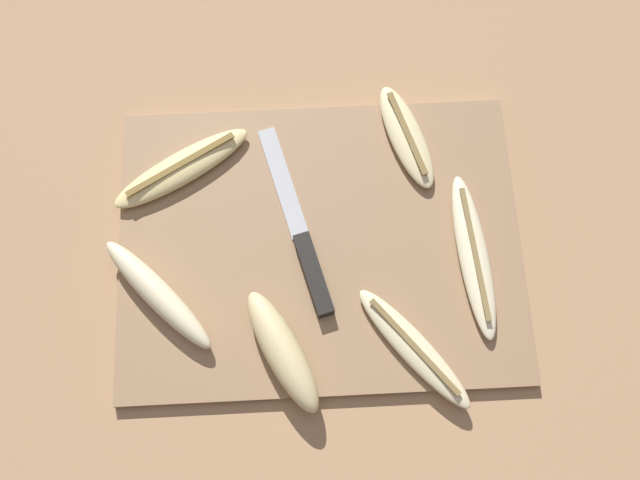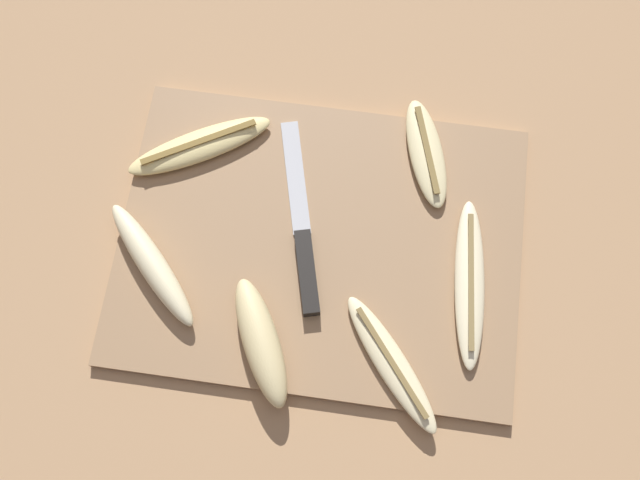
{
  "view_description": "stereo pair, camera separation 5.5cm",
  "coord_description": "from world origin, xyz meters",
  "px_view_note": "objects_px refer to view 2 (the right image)",
  "views": [
    {
      "loc": [
        -0.01,
        -0.29,
        0.87
      ],
      "look_at": [
        0.0,
        0.0,
        0.02
      ],
      "focal_mm": 42.0,
      "sensor_mm": 36.0,
      "label": 1
    },
    {
      "loc": [
        0.04,
        -0.29,
        0.87
      ],
      "look_at": [
        0.0,
        0.0,
        0.02
      ],
      "focal_mm": 42.0,
      "sensor_mm": 36.0,
      "label": 2
    }
  ],
  "objects_px": {
    "banana_soft_right": "(426,153)",
    "knife": "(304,251)",
    "banana_cream_curved": "(391,363)",
    "banana_golden_short": "(200,146)",
    "banana_pale_long": "(152,264)",
    "banana_mellow_near": "(261,342)",
    "banana_bright_far": "(469,283)"
  },
  "relations": [
    {
      "from": "banana_cream_curved",
      "to": "banana_bright_far",
      "type": "height_order",
      "value": "banana_bright_far"
    },
    {
      "from": "banana_cream_curved",
      "to": "banana_bright_far",
      "type": "distance_m",
      "value": 0.13
    },
    {
      "from": "banana_pale_long",
      "to": "banana_mellow_near",
      "type": "distance_m",
      "value": 0.16
    },
    {
      "from": "banana_pale_long",
      "to": "banana_golden_short",
      "type": "bearing_deg",
      "value": 81.11
    },
    {
      "from": "banana_soft_right",
      "to": "banana_pale_long",
      "type": "relative_size",
      "value": 1.01
    },
    {
      "from": "banana_soft_right",
      "to": "banana_pale_long",
      "type": "distance_m",
      "value": 0.36
    },
    {
      "from": "banana_mellow_near",
      "to": "banana_cream_curved",
      "type": "bearing_deg",
      "value": -0.67
    },
    {
      "from": "banana_soft_right",
      "to": "banana_mellow_near",
      "type": "relative_size",
      "value": 0.99
    },
    {
      "from": "banana_bright_far",
      "to": "banana_pale_long",
      "type": "relative_size",
      "value": 1.35
    },
    {
      "from": "knife",
      "to": "banana_soft_right",
      "type": "xyz_separation_m",
      "value": [
        0.13,
        0.15,
        0.0
      ]
    },
    {
      "from": "knife",
      "to": "banana_bright_far",
      "type": "distance_m",
      "value": 0.2
    },
    {
      "from": "banana_pale_long",
      "to": "banana_bright_far",
      "type": "bearing_deg",
      "value": 4.73
    },
    {
      "from": "banana_golden_short",
      "to": "banana_bright_far",
      "type": "bearing_deg",
      "value": -20.62
    },
    {
      "from": "banana_soft_right",
      "to": "banana_pale_long",
      "type": "height_order",
      "value": "banana_pale_long"
    },
    {
      "from": "banana_cream_curved",
      "to": "banana_golden_short",
      "type": "height_order",
      "value": "banana_golden_short"
    },
    {
      "from": "banana_soft_right",
      "to": "banana_mellow_near",
      "type": "height_order",
      "value": "banana_mellow_near"
    },
    {
      "from": "banana_cream_curved",
      "to": "banana_golden_short",
      "type": "bearing_deg",
      "value": 138.3
    },
    {
      "from": "banana_soft_right",
      "to": "banana_bright_far",
      "type": "distance_m",
      "value": 0.17
    },
    {
      "from": "banana_pale_long",
      "to": "banana_mellow_near",
      "type": "height_order",
      "value": "banana_mellow_near"
    },
    {
      "from": "banana_golden_short",
      "to": "knife",
      "type": "bearing_deg",
      "value": -38.35
    },
    {
      "from": "banana_golden_short",
      "to": "banana_soft_right",
      "type": "bearing_deg",
      "value": 6.02
    },
    {
      "from": "banana_soft_right",
      "to": "banana_pale_long",
      "type": "bearing_deg",
      "value": -148.04
    },
    {
      "from": "banana_soft_right",
      "to": "banana_bright_far",
      "type": "height_order",
      "value": "same"
    },
    {
      "from": "banana_bright_far",
      "to": "banana_golden_short",
      "type": "height_order",
      "value": "same"
    },
    {
      "from": "banana_golden_short",
      "to": "banana_mellow_near",
      "type": "relative_size",
      "value": 1.17
    },
    {
      "from": "banana_soft_right",
      "to": "banana_golden_short",
      "type": "relative_size",
      "value": 0.85
    },
    {
      "from": "banana_golden_short",
      "to": "banana_pale_long",
      "type": "bearing_deg",
      "value": -98.89
    },
    {
      "from": "banana_pale_long",
      "to": "banana_mellow_near",
      "type": "relative_size",
      "value": 0.98
    },
    {
      "from": "banana_soft_right",
      "to": "knife",
      "type": "bearing_deg",
      "value": -131.69
    },
    {
      "from": "banana_soft_right",
      "to": "banana_cream_curved",
      "type": "relative_size",
      "value": 0.96
    },
    {
      "from": "banana_soft_right",
      "to": "banana_bright_far",
      "type": "relative_size",
      "value": 0.74
    },
    {
      "from": "knife",
      "to": "banana_cream_curved",
      "type": "relative_size",
      "value": 1.55
    }
  ]
}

